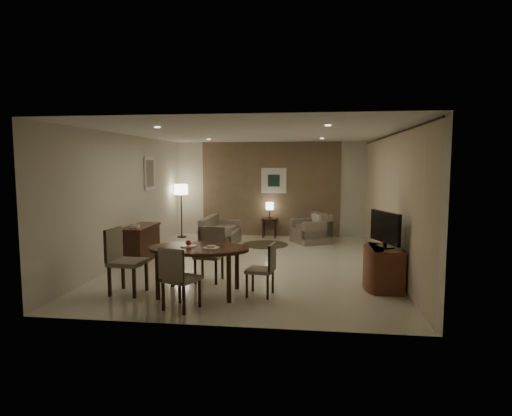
# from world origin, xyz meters

# --- Properties ---
(room_shell) EXTENTS (5.50, 7.00, 2.70)m
(room_shell) POSITION_xyz_m (0.00, 0.40, 1.35)
(room_shell) COLOR beige
(room_shell) RESTS_ON ground
(taupe_accent) EXTENTS (3.96, 0.03, 2.70)m
(taupe_accent) POSITION_xyz_m (0.00, 3.48, 1.35)
(taupe_accent) COLOR #7F664F
(taupe_accent) RESTS_ON wall_back
(curtain_wall) EXTENTS (0.08, 6.70, 2.58)m
(curtain_wall) POSITION_xyz_m (2.68, 0.00, 1.32)
(curtain_wall) COLOR beige
(curtain_wall) RESTS_ON wall_right
(curtain_rod) EXTENTS (0.03, 6.80, 0.03)m
(curtain_rod) POSITION_xyz_m (2.68, 0.00, 2.64)
(curtain_rod) COLOR black
(curtain_rod) RESTS_ON wall_right
(art_back_frame) EXTENTS (0.72, 0.03, 0.72)m
(art_back_frame) POSITION_xyz_m (0.10, 3.46, 1.60)
(art_back_frame) COLOR silver
(art_back_frame) RESTS_ON wall_back
(art_back_canvas) EXTENTS (0.34, 0.01, 0.34)m
(art_back_canvas) POSITION_xyz_m (0.10, 3.44, 1.60)
(art_back_canvas) COLOR #192E26
(art_back_canvas) RESTS_ON wall_back
(art_left_frame) EXTENTS (0.03, 0.60, 0.80)m
(art_left_frame) POSITION_xyz_m (-2.72, 1.20, 1.85)
(art_left_frame) COLOR silver
(art_left_frame) RESTS_ON wall_left
(art_left_canvas) EXTENTS (0.01, 0.46, 0.64)m
(art_left_canvas) POSITION_xyz_m (-2.71, 1.20, 1.85)
(art_left_canvas) COLOR gray
(art_left_canvas) RESTS_ON wall_left
(downlight_nl) EXTENTS (0.10, 0.10, 0.01)m
(downlight_nl) POSITION_xyz_m (-1.40, -1.80, 2.69)
(downlight_nl) COLOR white
(downlight_nl) RESTS_ON ceiling
(downlight_nr) EXTENTS (0.10, 0.10, 0.01)m
(downlight_nr) POSITION_xyz_m (1.40, -1.80, 2.69)
(downlight_nr) COLOR white
(downlight_nr) RESTS_ON ceiling
(downlight_fl) EXTENTS (0.10, 0.10, 0.01)m
(downlight_fl) POSITION_xyz_m (-1.40, 1.80, 2.69)
(downlight_fl) COLOR white
(downlight_fl) RESTS_ON ceiling
(downlight_fr) EXTENTS (0.10, 0.10, 0.01)m
(downlight_fr) POSITION_xyz_m (1.40, 1.80, 2.69)
(downlight_fr) COLOR white
(downlight_fr) RESTS_ON ceiling
(console_desk) EXTENTS (0.48, 1.20, 0.75)m
(console_desk) POSITION_xyz_m (-2.49, 0.00, 0.38)
(console_desk) COLOR #451F16
(console_desk) RESTS_ON floor
(telephone) EXTENTS (0.20, 0.14, 0.09)m
(telephone) POSITION_xyz_m (-2.49, -0.30, 0.80)
(telephone) COLOR white
(telephone) RESTS_ON console_desk
(tv_cabinet) EXTENTS (0.48, 0.90, 0.70)m
(tv_cabinet) POSITION_xyz_m (2.40, -1.50, 0.35)
(tv_cabinet) COLOR brown
(tv_cabinet) RESTS_ON floor
(flat_tv) EXTENTS (0.36, 0.85, 0.60)m
(flat_tv) POSITION_xyz_m (2.38, -1.50, 1.02)
(flat_tv) COLOR black
(flat_tv) RESTS_ON tv_cabinet
(dining_table) EXTENTS (1.62, 1.01, 0.76)m
(dining_table) POSITION_xyz_m (-0.62, -2.20, 0.38)
(dining_table) COLOR #451F16
(dining_table) RESTS_ON floor
(chair_near) EXTENTS (0.58, 0.58, 0.92)m
(chair_near) POSITION_xyz_m (-0.68, -2.92, 0.46)
(chair_near) COLOR #776C5B
(chair_near) RESTS_ON floor
(chair_far) EXTENTS (0.50, 0.50, 0.95)m
(chair_far) POSITION_xyz_m (-0.63, -1.44, 0.47)
(chair_far) COLOR #776C5B
(chair_far) RESTS_ON floor
(chair_left) EXTENTS (0.55, 0.55, 1.05)m
(chair_left) POSITION_xyz_m (-1.76, -2.31, 0.53)
(chair_left) COLOR #776C5B
(chair_left) RESTS_ON floor
(chair_right) EXTENTS (0.46, 0.46, 0.84)m
(chair_right) POSITION_xyz_m (0.36, -2.15, 0.42)
(chair_right) COLOR #776C5B
(chair_right) RESTS_ON floor
(plate_a) EXTENTS (0.26, 0.26, 0.02)m
(plate_a) POSITION_xyz_m (-0.80, -2.15, 0.77)
(plate_a) COLOR white
(plate_a) RESTS_ON dining_table
(plate_b) EXTENTS (0.26, 0.26, 0.02)m
(plate_b) POSITION_xyz_m (-0.40, -2.25, 0.77)
(plate_b) COLOR white
(plate_b) RESTS_ON dining_table
(fruit_apple) EXTENTS (0.09, 0.09, 0.09)m
(fruit_apple) POSITION_xyz_m (-0.80, -2.15, 0.82)
(fruit_apple) COLOR #AA1327
(fruit_apple) RESTS_ON plate_a
(napkin) EXTENTS (0.12, 0.08, 0.03)m
(napkin) POSITION_xyz_m (-0.40, -2.25, 0.79)
(napkin) COLOR white
(napkin) RESTS_ON plate_b
(round_rug) EXTENTS (1.17, 1.17, 0.01)m
(round_rug) POSITION_xyz_m (0.00, 2.09, 0.01)
(round_rug) COLOR #443C26
(round_rug) RESTS_ON floor
(sofa) EXTENTS (1.57, 0.80, 0.73)m
(sofa) POSITION_xyz_m (-1.11, 1.85, 0.37)
(sofa) COLOR #776C5B
(sofa) RESTS_ON floor
(armchair) EXTENTS (1.14, 1.16, 0.77)m
(armchair) POSITION_xyz_m (1.16, 2.53, 0.39)
(armchair) COLOR #776C5B
(armchair) RESTS_ON floor
(side_table) EXTENTS (0.42, 0.42, 0.54)m
(side_table) POSITION_xyz_m (0.00, 3.24, 0.27)
(side_table) COLOR black
(side_table) RESTS_ON floor
(table_lamp) EXTENTS (0.22, 0.22, 0.50)m
(table_lamp) POSITION_xyz_m (0.00, 3.25, 0.79)
(table_lamp) COLOR #FFEAC1
(table_lamp) RESTS_ON side_table
(floor_lamp) EXTENTS (0.38, 0.38, 1.51)m
(floor_lamp) POSITION_xyz_m (-2.47, 2.91, 0.75)
(floor_lamp) COLOR #FFE5B7
(floor_lamp) RESTS_ON floor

